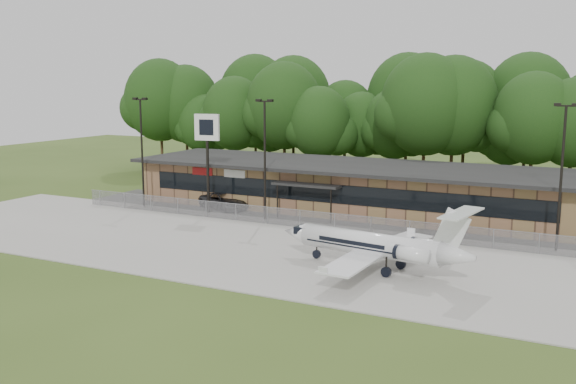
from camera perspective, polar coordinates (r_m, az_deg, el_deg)
The scene contains 12 objects.
ground at distance 38.58m, azimuth -7.29°, elevation -7.85°, with size 160.00×160.00×0.00m, color #374E1C.
apron at distance 45.15m, azimuth -1.62°, elevation -5.11°, with size 64.00×18.00×0.08m, color #9E9B93.
parking_lot at distance 55.28m, azimuth 4.02°, elevation -2.38°, with size 50.00×9.00×0.06m, color #383835.
terminal at distance 58.94m, azimuth 5.70°, elevation 0.48°, with size 41.00×11.65×4.30m.
fence at distance 51.09m, azimuth 2.08°, elevation -2.51°, with size 46.00×0.04×1.52m.
treeline at distance 75.45m, azimuth 10.71°, elevation 6.45°, with size 72.00×12.00×15.00m, color black, non-canonical shape.
light_pole_left at distance 61.07m, azimuth -12.88°, elevation 4.20°, with size 1.55×0.30×10.23m.
light_pole_mid at distance 53.80m, azimuth -2.08°, elevation 3.72°, with size 1.55×0.30×10.23m.
light_pole_right at distance 47.37m, azimuth 23.18°, elevation 2.12°, with size 1.55×0.30×10.23m.
business_jet at distance 40.15m, azimuth 7.88°, elevation -4.79°, with size 13.29×11.90×4.47m.
suv at distance 59.55m, azimuth -5.70°, elevation -0.80°, with size 2.54×5.51×1.53m, color #343437.
pole_sign at distance 57.04m, azimuth -7.20°, elevation 4.80°, with size 2.34×0.55×8.86m.
Camera 1 is at (20.65, -30.46, 11.60)m, focal length 40.00 mm.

